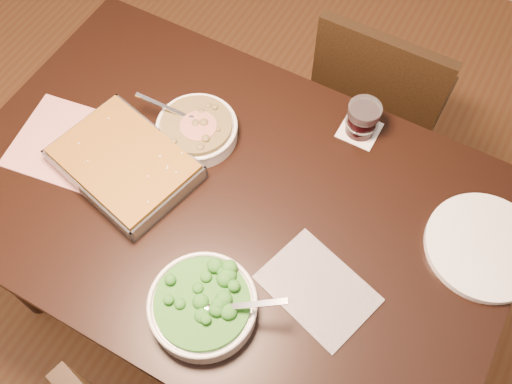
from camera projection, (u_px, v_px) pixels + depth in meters
The scene contains 11 objects.
ground at pixel (238, 298), 2.09m from camera, with size 4.00×4.00×0.00m, color #4C2B15.
table at pixel (231, 218), 1.52m from camera, with size 1.40×0.90×0.75m.
magazine_a at pixel (79, 147), 1.51m from camera, with size 0.34×0.25×0.01m, color #B73534.
magazine_b at pixel (318, 288), 1.32m from camera, with size 0.25×0.18×0.00m, color #28272F.
coaster at pixel (359, 130), 1.54m from camera, with size 0.10×0.10×0.00m, color white.
stew_bowl at pixel (197, 129), 1.50m from camera, with size 0.24×0.22×0.08m.
broccoli_bowl at pixel (203, 306), 1.26m from camera, with size 0.26×0.24×0.09m.
baking_dish at pixel (125, 164), 1.45m from camera, with size 0.39×0.33×0.06m.
wine_tumbler at pixel (363, 118), 1.49m from camera, with size 0.09×0.09×0.10m.
dinner_plate at pixel (484, 246), 1.36m from camera, with size 0.28×0.28×0.02m, color white.
chair_far at pixel (378, 101), 1.92m from camera, with size 0.41×0.41×0.87m.
Camera 1 is at (0.39, -0.57, 2.01)m, focal length 40.00 mm.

